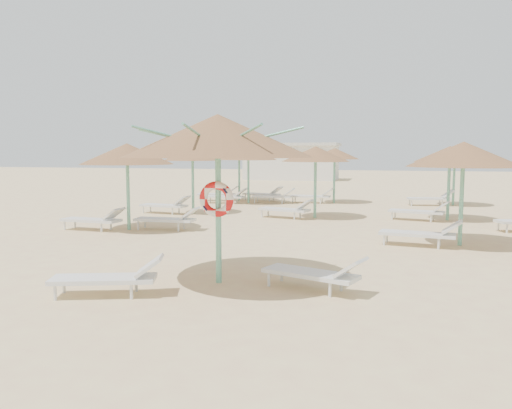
# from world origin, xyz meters

# --- Properties ---
(ground) EXTENTS (120.00, 120.00, 0.00)m
(ground) POSITION_xyz_m (0.00, 0.00, 0.00)
(ground) COLOR #DFC988
(ground) RESTS_ON ground
(main_palapa) EXTENTS (3.51, 3.51, 3.14)m
(main_palapa) POSITION_xyz_m (-0.46, -0.35, 2.73)
(main_palapa) COLOR #68B596
(main_palapa) RESTS_ON ground
(lounger_main_a) EXTENTS (1.96, 1.14, 0.68)m
(lounger_main_a) POSITION_xyz_m (-1.95, -1.65, 0.33)
(lounger_main_a) COLOR silver
(lounger_main_a) RESTS_ON ground
(lounger_main_b) EXTENTS (1.94, 1.13, 0.68)m
(lounger_main_b) POSITION_xyz_m (1.39, -0.43, 0.32)
(lounger_main_b) COLOR silver
(lounger_main_b) RESTS_ON ground
(palapa_field) EXTENTS (19.98, 13.30, 2.73)m
(palapa_field) POSITION_xyz_m (1.79, 9.79, 2.30)
(palapa_field) COLOR #68B596
(palapa_field) RESTS_ON ground
(service_hut) EXTENTS (8.40, 4.40, 3.25)m
(service_hut) POSITION_xyz_m (-6.00, 35.00, 1.64)
(service_hut) COLOR silver
(service_hut) RESTS_ON ground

